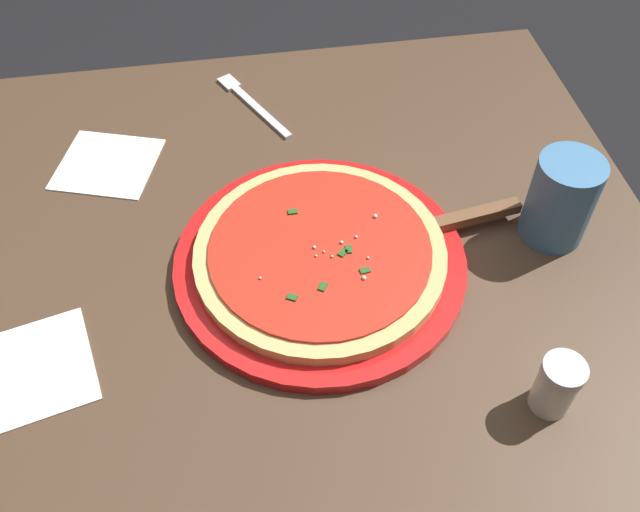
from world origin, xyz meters
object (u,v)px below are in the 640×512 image
object	(u,v)px
cup_tall_drink	(561,200)
pizza_server	(445,224)
serving_plate	(320,262)
napkin_loose_left	(33,370)
parmesan_shaker	(557,385)
fork	(250,102)
napkin_folded_right	(108,164)
pizza	(320,253)

from	to	relation	value
cup_tall_drink	pizza_server	bearing A→B (deg)	172.73
serving_plate	napkin_loose_left	world-z (taller)	serving_plate
pizza_server	parmesan_shaker	distance (m)	0.26
parmesan_shaker	cup_tall_drink	bearing A→B (deg)	68.32
cup_tall_drink	fork	bearing A→B (deg)	137.09
napkin_folded_right	pizza_server	bearing A→B (deg)	-25.61
pizza_server	fork	world-z (taller)	pizza_server
cup_tall_drink	parmesan_shaker	bearing A→B (deg)	-111.68
fork	pizza_server	bearing A→B (deg)	-55.09
serving_plate	napkin_folded_right	world-z (taller)	serving_plate
serving_plate	napkin_loose_left	size ratio (longest dim) A/B	2.77
pizza_server	parmesan_shaker	bearing A→B (deg)	-80.12
pizza	serving_plate	bearing A→B (deg)	134.01
pizza	napkin_loose_left	xyz separation A→B (m)	(-0.34, -0.10, -0.02)
cup_tall_drink	parmesan_shaker	distance (m)	0.26
napkin_loose_left	napkin_folded_right	bearing A→B (deg)	77.76
fork	napkin_loose_left	bearing A→B (deg)	-123.26
pizza	pizza_server	world-z (taller)	pizza
serving_plate	napkin_loose_left	bearing A→B (deg)	-164.21
serving_plate	napkin_loose_left	xyz separation A→B (m)	(-0.34, -0.10, -0.01)
serving_plate	fork	world-z (taller)	serving_plate
pizza_server	parmesan_shaker	world-z (taller)	parmesan_shaker
pizza	parmesan_shaker	distance (m)	0.31
parmesan_shaker	serving_plate	bearing A→B (deg)	132.81
napkin_loose_left	fork	bearing A→B (deg)	56.74
cup_tall_drink	parmesan_shaker	world-z (taller)	cup_tall_drink
serving_plate	napkin_loose_left	distance (m)	0.36
pizza_server	napkin_loose_left	size ratio (longest dim) A/B	1.70
pizza	parmesan_shaker	size ratio (longest dim) A/B	4.23
napkin_folded_right	fork	size ratio (longest dim) A/B	0.78
pizza_server	fork	size ratio (longest dim) A/B	1.29
pizza	napkin_folded_right	world-z (taller)	pizza
pizza	napkin_loose_left	distance (m)	0.36
serving_plate	parmesan_shaker	distance (m)	0.31
napkin_folded_right	pizza	bearing A→B (deg)	-41.16
pizza	cup_tall_drink	distance (m)	0.31
parmesan_shaker	pizza	bearing A→B (deg)	132.81
parmesan_shaker	fork	bearing A→B (deg)	114.91
parmesan_shaker	pizza_server	bearing A→B (deg)	99.88
napkin_folded_right	serving_plate	bearing A→B (deg)	-41.16
cup_tall_drink	fork	distance (m)	0.50
fork	serving_plate	bearing A→B (deg)	-81.13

